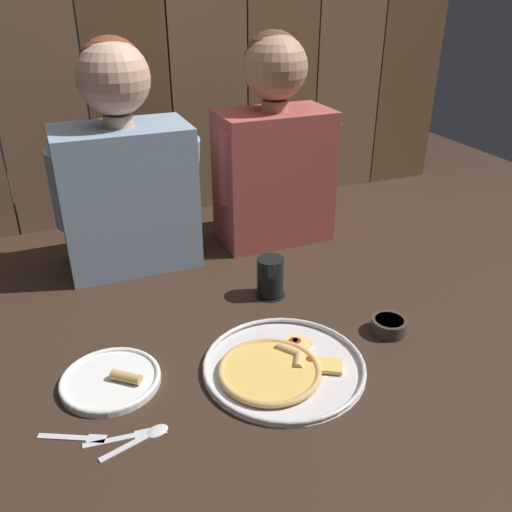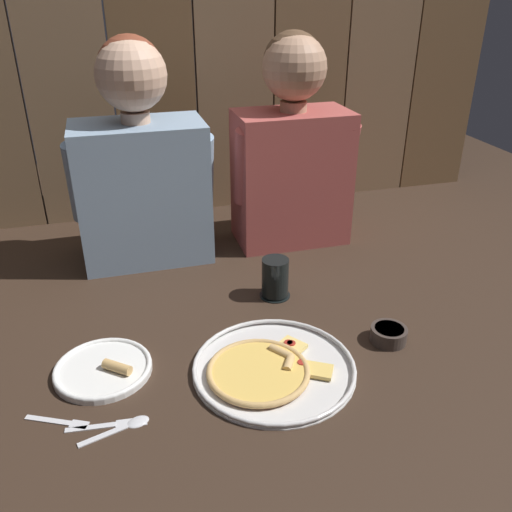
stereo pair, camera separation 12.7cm
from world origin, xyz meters
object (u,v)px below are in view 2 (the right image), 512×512
at_px(pizza_tray, 269,368).
at_px(diner_right, 292,148).
at_px(dipping_bowl, 389,334).
at_px(diner_left, 140,163).
at_px(dinner_plate, 103,369).
at_px(drinking_glass, 275,278).

bearing_deg(pizza_tray, diner_right, 67.50).
relative_size(pizza_tray, dipping_bowl, 4.17).
xyz_separation_m(dipping_bowl, diner_left, (-0.50, 0.61, 0.28)).
xyz_separation_m(pizza_tray, diner_left, (-0.20, 0.64, 0.29)).
bearing_deg(dinner_plate, dipping_bowl, -5.68).
bearing_deg(pizza_tray, diner_left, 107.09).
bearing_deg(dipping_bowl, dinner_plate, 174.32).
xyz_separation_m(pizza_tray, dinner_plate, (-0.35, 0.10, -0.00)).
xyz_separation_m(dinner_plate, diner_right, (0.61, 0.54, 0.29)).
relative_size(dinner_plate, diner_right, 0.33).
bearing_deg(dipping_bowl, diner_right, 93.82).
height_order(dinner_plate, diner_left, diner_left).
height_order(drinking_glass, dipping_bowl, drinking_glass).
distance_m(drinking_glass, diner_left, 0.51).
bearing_deg(dinner_plate, diner_right, 41.37).
bearing_deg(diner_left, dipping_bowl, -50.42).
bearing_deg(diner_left, drinking_glass, -48.01).
bearing_deg(pizza_tray, dipping_bowl, 6.09).
xyz_separation_m(dinner_plate, dipping_bowl, (0.65, -0.06, 0.01)).
xyz_separation_m(pizza_tray, dipping_bowl, (0.30, 0.03, 0.01)).
distance_m(drinking_glass, dipping_bowl, 0.33).
bearing_deg(diner_right, dinner_plate, -138.63).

